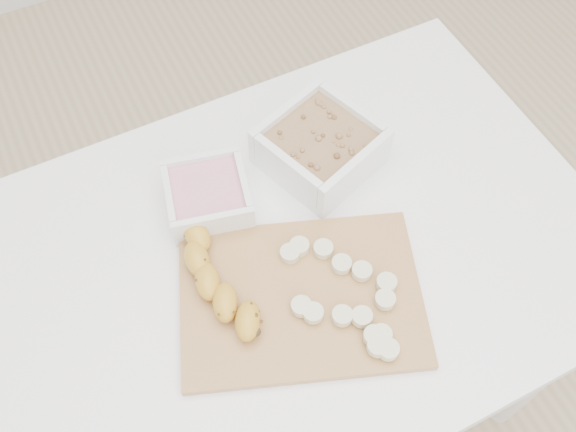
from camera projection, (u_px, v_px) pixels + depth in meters
name	position (u px, v px, depth m)	size (l,w,h in m)	color
ground	(293.00, 388.00, 1.66)	(3.50, 3.50, 0.00)	#C6AD89
table	(296.00, 277.00, 1.10)	(1.00, 0.70, 0.75)	white
bowl_yogurt	(208.00, 195.00, 1.04)	(0.16, 0.16, 0.06)	white
bowl_granola	(320.00, 146.00, 1.08)	(0.22, 0.22, 0.08)	white
cutting_board	(301.00, 297.00, 0.97)	(0.36, 0.26, 0.01)	#B28146
banana	(218.00, 281.00, 0.96)	(0.06, 0.22, 0.04)	#C28A24
banana_slices	(348.00, 298.00, 0.95)	(0.16, 0.24, 0.02)	beige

